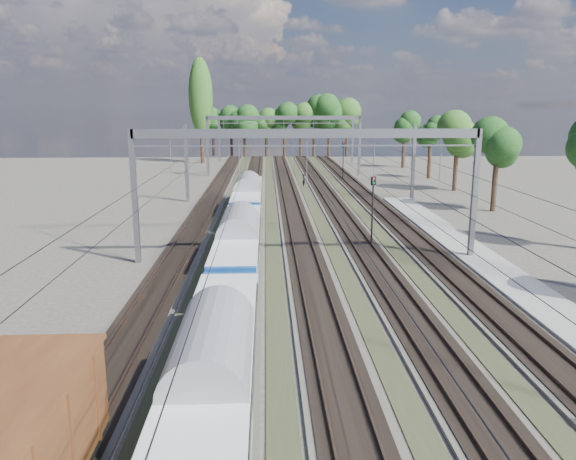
{
  "coord_description": "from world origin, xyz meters",
  "views": [
    {
      "loc": [
        -2.72,
        -7.35,
        10.51
      ],
      "look_at": [
        -1.36,
        27.27,
        2.8
      ],
      "focal_mm": 35.0,
      "sensor_mm": 36.0,
      "label": 1
    }
  ],
  "objects_px": {
    "emu_train": "(239,237)",
    "signal_far": "(343,157)",
    "worker": "(304,180)",
    "signal_near": "(373,203)"
  },
  "relations": [
    {
      "from": "emu_train",
      "to": "signal_near",
      "type": "relative_size",
      "value": 10.45
    },
    {
      "from": "emu_train",
      "to": "worker",
      "type": "distance_m",
      "value": 39.03
    },
    {
      "from": "signal_far",
      "to": "signal_near",
      "type": "bearing_deg",
      "value": -71.94
    },
    {
      "from": "emu_train",
      "to": "signal_far",
      "type": "relative_size",
      "value": 10.36
    },
    {
      "from": "emu_train",
      "to": "signal_far",
      "type": "height_order",
      "value": "signal_far"
    },
    {
      "from": "worker",
      "to": "signal_near",
      "type": "bearing_deg",
      "value": -166.99
    },
    {
      "from": "worker",
      "to": "emu_train",
      "type": "bearing_deg",
      "value": 177.81
    },
    {
      "from": "worker",
      "to": "signal_far",
      "type": "distance_m",
      "value": 8.78
    },
    {
      "from": "signal_near",
      "to": "signal_far",
      "type": "relative_size",
      "value": 0.99
    },
    {
      "from": "emu_train",
      "to": "signal_far",
      "type": "xyz_separation_m",
      "value": [
        12.73,
        44.32,
        1.15
      ]
    }
  ]
}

